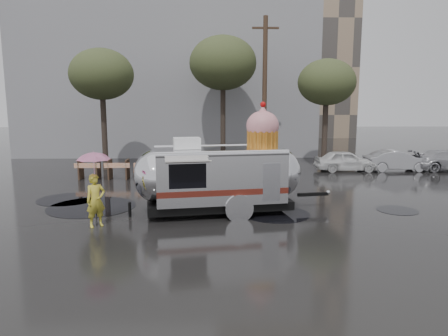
{
  "coord_description": "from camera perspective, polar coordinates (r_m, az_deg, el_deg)",
  "views": [
    {
      "loc": [
        -0.73,
        -10.55,
        3.78
      ],
      "look_at": [
        -0.3,
        3.28,
        1.59
      ],
      "focal_mm": 32.0,
      "sensor_mm": 36.0,
      "label": 1
    }
  ],
  "objects": [
    {
      "name": "utility_pole",
      "position": [
        24.77,
        5.82,
        10.88
      ],
      "size": [
        1.6,
        0.28,
        9.0
      ],
      "color": "#473323",
      "rests_on": "ground"
    },
    {
      "name": "tree_left",
      "position": [
        24.43,
        -17.08,
        12.6
      ],
      "size": [
        3.64,
        3.64,
        6.95
      ],
      "color": "#382D26",
      "rests_on": "ground"
    },
    {
      "name": "barricade_row",
      "position": [
        21.32,
        -14.83,
        -0.1
      ],
      "size": [
        4.3,
        0.8,
        1.0
      ],
      "color": "#473323",
      "rests_on": "ground"
    },
    {
      "name": "airstream_trailer",
      "position": [
        14.04,
        -0.44,
        -0.79
      ],
      "size": [
        7.32,
        3.51,
        3.98
      ],
      "rotation": [
        0.0,
        0.0,
        0.16
      ],
      "color": "silver",
      "rests_on": "ground"
    },
    {
      "name": "parked_cars",
      "position": [
        25.96,
        27.05,
        1.23
      ],
      "size": [
        13.2,
        1.9,
        1.5
      ],
      "color": "silver",
      "rests_on": "ground"
    },
    {
      "name": "tree_mid",
      "position": [
        25.68,
        -0.15,
        14.7
      ],
      "size": [
        4.2,
        4.2,
        8.03
      ],
      "color": "#382D26",
      "rests_on": "ground"
    },
    {
      "name": "umbrella_pink",
      "position": [
        12.88,
        -18.09,
        0.47
      ],
      "size": [
        1.23,
        1.23,
        2.39
      ],
      "color": "#FEA0D1",
      "rests_on": "ground"
    },
    {
      "name": "grey_building",
      "position": [
        34.81,
        -7.37,
        13.39
      ],
      "size": [
        22.0,
        12.0,
        13.0
      ],
      "primitive_type": "cube",
      "color": "slate",
      "rests_on": "ground"
    },
    {
      "name": "tree_right",
      "position": [
        24.52,
        14.46,
        11.69
      ],
      "size": [
        3.36,
        3.36,
        6.42
      ],
      "color": "#382D26",
      "rests_on": "ground"
    },
    {
      "name": "puddles",
      "position": [
        15.31,
        -10.29,
        -5.44
      ],
      "size": [
        14.5,
        4.87,
        0.01
      ],
      "color": "black",
      "rests_on": "ground"
    },
    {
      "name": "ground",
      "position": [
        11.22,
        2.08,
        -10.69
      ],
      "size": [
        120.0,
        120.0,
        0.0
      ],
      "primitive_type": "plane",
      "color": "black",
      "rests_on": "ground"
    },
    {
      "name": "person_left",
      "position": [
        13.09,
        -17.85,
        -4.44
      ],
      "size": [
        0.72,
        0.68,
        1.67
      ],
      "primitive_type": "imported",
      "rotation": [
        0.0,
        0.0,
        0.65
      ],
      "color": "gold",
      "rests_on": "ground"
    }
  ]
}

